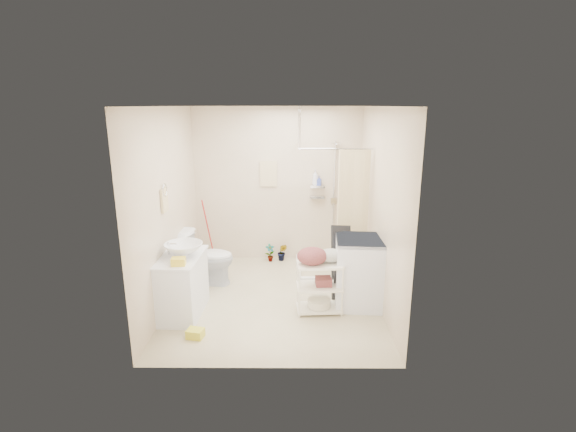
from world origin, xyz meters
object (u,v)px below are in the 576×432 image
at_px(washing_machine, 359,272).
at_px(vanity, 182,285).
at_px(laundry_rack, 320,283).
at_px(toilet, 206,257).

bearing_deg(washing_machine, vanity, -169.13).
bearing_deg(washing_machine, laundry_rack, -153.89).
bearing_deg(laundry_rack, washing_machine, 19.11).
relative_size(vanity, toilet, 1.09).
bearing_deg(toilet, laundry_rack, -113.65).
height_order(vanity, laundry_rack, laundry_rack).
bearing_deg(laundry_rack, toilet, 147.96).
bearing_deg(vanity, toilet, 85.26).
bearing_deg(vanity, laundry_rack, 4.30).
bearing_deg(toilet, washing_machine, -102.03).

